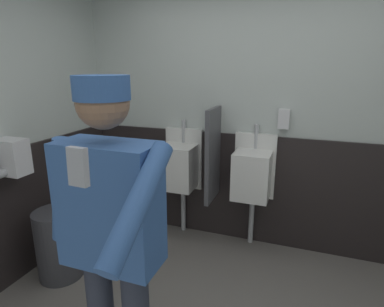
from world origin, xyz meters
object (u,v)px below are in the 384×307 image
object	(u,v)px
urinal_middle	(252,174)
soap_dispenser	(284,119)
cell_phone	(78,167)
urinal_left	(180,166)
trash_bin	(59,244)
hand_dryer	(11,158)
person	(111,223)

from	to	relation	value
urinal_middle	soap_dispenser	distance (m)	0.59
cell_phone	soap_dispenser	distance (m)	2.38
urinal_left	cell_phone	bearing A→B (deg)	-74.48
urinal_middle	trash_bin	bearing A→B (deg)	-144.99
urinal_middle	hand_dryer	distance (m)	2.06
urinal_middle	person	xyz separation A→B (m)	(-0.41, -1.72, 0.26)
cell_phone	hand_dryer	distance (m)	1.91
person	cell_phone	xyz separation A→B (m)	(0.27, -0.50, 0.47)
urinal_middle	hand_dryer	size ratio (longest dim) A/B	4.43
urinal_left	hand_dryer	bearing A→B (deg)	-128.37
urinal_left	soap_dispenser	distance (m)	1.13
hand_dryer	soap_dispenser	bearing A→B (deg)	33.86
hand_dryer	soap_dispenser	world-z (taller)	soap_dispenser
person	urinal_middle	bearing A→B (deg)	76.67
urinal_middle	cell_phone	world-z (taller)	cell_phone
urinal_left	hand_dryer	xyz separation A→B (m)	(-0.92, -1.17, 0.32)
trash_bin	hand_dryer	xyz separation A→B (m)	(-0.22, -0.15, 0.79)
cell_phone	trash_bin	bearing A→B (deg)	141.17
soap_dispenser	hand_dryer	bearing A→B (deg)	-146.14
hand_dryer	cell_phone	bearing A→B (deg)	-34.36
person	hand_dryer	world-z (taller)	person
soap_dispenser	person	bearing A→B (deg)	-109.47
urinal_middle	cell_phone	xyz separation A→B (m)	(-0.13, -2.22, 0.73)
trash_bin	cell_phone	bearing A→B (deg)	-42.14
urinal_middle	person	world-z (taller)	person
urinal_middle	cell_phone	size ratio (longest dim) A/B	11.27
urinal_left	urinal_middle	distance (m)	0.75
urinal_middle	person	distance (m)	1.78
urinal_left	person	xyz separation A→B (m)	(0.34, -1.72, 0.26)
trash_bin	soap_dispenser	world-z (taller)	soap_dispenser
hand_dryer	urinal_left	bearing A→B (deg)	51.63
urinal_middle	soap_dispenser	xyz separation A→B (m)	(0.24, 0.12, 0.53)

